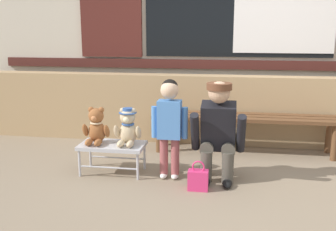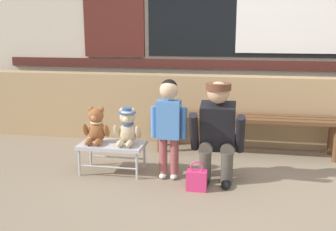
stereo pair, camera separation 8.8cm
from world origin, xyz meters
name	(u,v)px [view 1 (the left image)]	position (x,y,z in m)	size (l,w,h in m)	color
ground_plane	(234,187)	(0.00, 0.00, 0.00)	(60.00, 60.00, 0.00)	#84725B
brick_low_wall	(235,110)	(0.00, 1.43, 0.42)	(6.88, 0.25, 0.85)	tan
wooden_bench_long	(244,121)	(0.11, 1.06, 0.37)	(2.10, 0.40, 0.44)	brown
small_display_bench	(112,147)	(-1.20, 0.18, 0.27)	(0.64, 0.36, 0.30)	#BCBCC1
teddy_bear_plain	(96,127)	(-1.36, 0.18, 0.46)	(0.28, 0.26, 0.36)	#93562D
teddy_bear_with_hat	(128,127)	(-1.04, 0.18, 0.47)	(0.28, 0.27, 0.36)	#CCB289
child_standing	(170,118)	(-0.62, 0.14, 0.59)	(0.35, 0.18, 0.96)	#994C4C
adult_crouching	(219,131)	(-0.15, 0.16, 0.48)	(0.50, 0.49, 0.95)	#4C473D
handbag_on_ground	(198,180)	(-0.32, -0.11, 0.10)	(0.18, 0.11, 0.27)	#E53370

